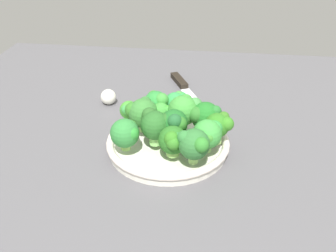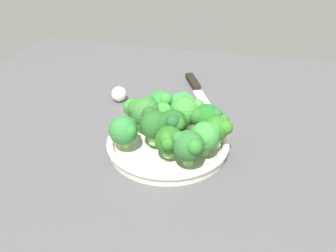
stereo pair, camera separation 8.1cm
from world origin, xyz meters
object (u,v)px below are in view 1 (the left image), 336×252
object	(u,v)px
broccoli_floret_8	(156,103)
broccoli_floret_3	(129,111)
bowl	(168,143)
broccoli_floret_1	(173,141)
broccoli_floret_11	(208,134)
broccoli_floret_12	(126,133)
broccoli_floret_2	(186,109)
broccoli_floret_10	(205,116)
broccoli_floret_9	(219,125)
broccoli_floret_13	(175,123)
garlic_bulb	(108,97)
broccoli_floret_7	(176,103)
broccoli_floret_5	(162,114)
broccoli_floret_4	(156,124)
broccoli_floret_0	(194,144)
broccoli_floret_6	(143,112)
knife	(185,88)

from	to	relation	value
broccoli_floret_8	broccoli_floret_3	bearing A→B (deg)	-54.90
bowl	broccoli_floret_1	size ratio (longest dim) A/B	4.06
broccoli_floret_11	broccoli_floret_12	world-z (taller)	broccoli_floret_11
broccoli_floret_2	broccoli_floret_8	bearing A→B (deg)	-116.87
broccoli_floret_1	broccoli_floret_10	bearing A→B (deg)	148.78
broccoli_floret_9	broccoli_floret_10	size ratio (longest dim) A/B	0.93
broccoli_floret_13	garlic_bulb	size ratio (longest dim) A/B	1.85
broccoli_floret_7	broccoli_floret_8	distance (cm)	4.69
broccoli_floret_1	broccoli_floret_2	world-z (taller)	broccoli_floret_2
broccoli_floret_5	broccoli_floret_8	xyz separation A→B (cm)	(-3.87, -2.02, 0.59)
broccoli_floret_5	broccoli_floret_9	size ratio (longest dim) A/B	0.91
broccoli_floret_4	broccoli_floret_10	world-z (taller)	same
broccoli_floret_5	garlic_bulb	size ratio (longest dim) A/B	1.50
broccoli_floret_3	broccoli_floret_1	bearing A→B (deg)	46.69
broccoli_floret_0	broccoli_floret_3	xyz separation A→B (cm)	(-12.23, -15.36, -0.55)
broccoli_floret_12	broccoli_floret_13	distance (cm)	10.18
broccoli_floret_4	broccoli_floret_6	distance (cm)	5.80
broccoli_floret_10	broccoli_floret_11	distance (cm)	6.75
broccoli_floret_8	broccoli_floret_9	distance (cm)	16.68
bowl	broccoli_floret_13	xyz separation A→B (cm)	(1.49, 1.59, 6.06)
broccoli_floret_2	garlic_bulb	world-z (taller)	broccoli_floret_2
broccoli_floret_4	broccoli_floret_11	xyz separation A→B (cm)	(1.68, 10.88, -0.48)
broccoli_floret_0	broccoli_floret_13	distance (cm)	8.08
broccoli_floret_8	broccoli_floret_0	bearing A→B (deg)	31.75
broccoli_floret_2	broccoli_floret_9	world-z (taller)	broccoli_floret_2
broccoli_floret_0	broccoli_floret_13	size ratio (longest dim) A/B	0.95
broccoli_floret_11	garlic_bulb	bearing A→B (deg)	-130.41
bowl	garlic_bulb	world-z (taller)	garlic_bulb
broccoli_floret_8	garlic_bulb	xyz separation A→B (cm)	(-11.40, -14.48, -5.11)
broccoli_floret_3	broccoli_floret_8	bearing A→B (deg)	125.10
broccoli_floret_9	garlic_bulb	bearing A→B (deg)	-123.97
broccoli_floret_3	broccoli_floret_12	xyz separation A→B (cm)	(9.08, 1.41, -0.03)
broccoli_floret_6	broccoli_floret_3	bearing A→B (deg)	-112.80
broccoli_floret_5	broccoli_floret_9	xyz separation A→B (cm)	(4.29, 12.53, 0.52)
broccoli_floret_2	garlic_bulb	size ratio (longest dim) A/B	2.00
broccoli_floret_5	knife	xyz separation A→B (cm)	(-26.66, 2.73, -6.01)
broccoli_floret_13	garlic_bulb	bearing A→B (deg)	-136.09
broccoli_floret_6	broccoli_floret_8	size ratio (longest dim) A/B	1.07
broccoli_floret_1	broccoli_floret_5	bearing A→B (deg)	-160.68
broccoli_floret_0	broccoli_floret_8	world-z (taller)	same
broccoli_floret_4	broccoli_floret_0	bearing A→B (deg)	53.43
broccoli_floret_6	broccoli_floret_8	xyz separation A→B (cm)	(-5.25, 2.02, -0.23)
broccoli_floret_4	broccoli_floret_10	distance (cm)	11.06
broccoli_floret_8	broccoli_floret_10	bearing A→B (deg)	67.04
broccoli_floret_9	broccoli_floret_10	world-z (taller)	broccoli_floret_10
broccoli_floret_10	broccoli_floret_0	bearing A→B (deg)	-7.52
broccoli_floret_0	broccoli_floret_3	bearing A→B (deg)	-128.52
broccoli_floret_8	broccoli_floret_13	world-z (taller)	broccoli_floret_13
broccoli_floret_6	knife	bearing A→B (deg)	166.43
broccoli_floret_9	knife	bearing A→B (deg)	-162.42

